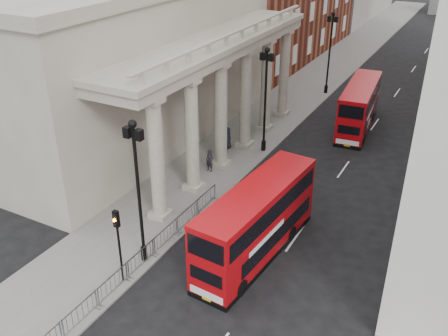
# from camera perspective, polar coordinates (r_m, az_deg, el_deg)

# --- Properties ---
(ground) EXTENTS (260.00, 260.00, 0.00)m
(ground) POSITION_cam_1_polar(r_m,az_deg,el_deg) (26.00, -13.33, -15.46)
(ground) COLOR black
(ground) RESTS_ON ground
(sidewalk_west) EXTENTS (6.00, 140.00, 0.12)m
(sidewalk_west) POSITION_cam_1_polar(r_m,az_deg,el_deg) (49.75, 6.74, 6.93)
(sidewalk_west) COLOR slate
(sidewalk_west) RESTS_ON ground
(kerb) EXTENTS (0.20, 140.00, 0.14)m
(kerb) POSITION_cam_1_polar(r_m,az_deg,el_deg) (48.82, 9.96, 6.30)
(kerb) COLOR slate
(kerb) RESTS_ON ground
(portico_building) EXTENTS (9.00, 28.00, 12.00)m
(portico_building) POSITION_cam_1_polar(r_m,az_deg,el_deg) (41.38, -9.21, 11.18)
(portico_building) COLOR gray
(portico_building) RESTS_ON ground
(lamp_post_south) EXTENTS (1.05, 0.44, 8.32)m
(lamp_post_south) POSITION_cam_1_polar(r_m,az_deg,el_deg) (25.88, -9.82, -1.80)
(lamp_post_south) COLOR black
(lamp_post_south) RESTS_ON sidewalk_west
(lamp_post_mid) EXTENTS (1.05, 0.44, 8.32)m
(lamp_post_mid) POSITION_cam_1_polar(r_m,az_deg,el_deg) (38.54, 4.77, 8.51)
(lamp_post_mid) COLOR black
(lamp_post_mid) RESTS_ON sidewalk_west
(lamp_post_north) EXTENTS (1.05, 0.44, 8.32)m
(lamp_post_north) POSITION_cam_1_polar(r_m,az_deg,el_deg) (53.03, 12.02, 13.32)
(lamp_post_north) COLOR black
(lamp_post_north) RESTS_ON sidewalk_west
(traffic_light) EXTENTS (0.28, 0.33, 4.30)m
(traffic_light) POSITION_cam_1_polar(r_m,az_deg,el_deg) (25.47, -12.06, -7.35)
(traffic_light) COLOR black
(traffic_light) RESTS_ON sidewalk_west
(crowd_barriers) EXTENTS (0.50, 18.75, 1.10)m
(crowd_barriers) POSITION_cam_1_polar(r_m,az_deg,el_deg) (26.98, -10.97, -11.44)
(crowd_barriers) COLOR gray
(crowd_barriers) RESTS_ON sidewalk_west
(bus_near) EXTENTS (3.16, 9.98, 4.24)m
(bus_near) POSITION_cam_1_polar(r_m,az_deg,el_deg) (27.54, 3.75, -6.03)
(bus_near) COLOR #AB070D
(bus_near) RESTS_ON ground
(bus_far) EXTENTS (3.16, 9.58, 4.06)m
(bus_far) POSITION_cam_1_polar(r_m,az_deg,el_deg) (45.41, 15.19, 6.88)
(bus_far) COLOR #AD070D
(bus_far) RESTS_ON ground
(pedestrian_a) EXTENTS (0.67, 0.49, 1.71)m
(pedestrian_a) POSITION_cam_1_polar(r_m,az_deg,el_deg) (36.63, -1.65, 0.86)
(pedestrian_a) COLOR black
(pedestrian_a) RESTS_ON sidewalk_west
(pedestrian_b) EXTENTS (1.16, 1.08, 1.91)m
(pedestrian_b) POSITION_cam_1_polar(r_m,az_deg,el_deg) (40.96, -0.01, 4.03)
(pedestrian_b) COLOR #292521
(pedestrian_b) RESTS_ON sidewalk_west
(pedestrian_c) EXTENTS (1.01, 0.83, 1.79)m
(pedestrian_c) POSITION_cam_1_polar(r_m,az_deg,el_deg) (40.25, 0.40, 3.49)
(pedestrian_c) COLOR black
(pedestrian_c) RESTS_ON sidewalk_west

